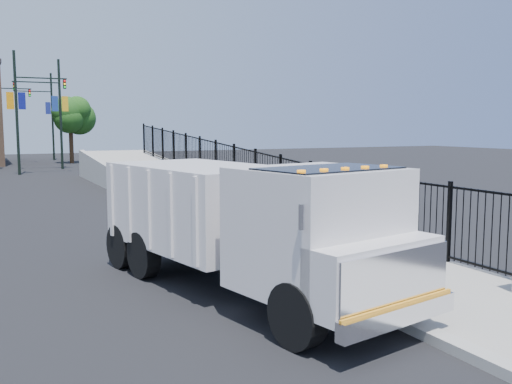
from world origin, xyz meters
name	(u,v)px	position (x,y,z in m)	size (l,w,h in m)	color
ground	(316,286)	(0.00, 0.00, 0.00)	(120.00, 120.00, 0.00)	black
sidewalk	(462,297)	(1.93, -2.00, 0.06)	(3.55, 12.00, 0.12)	#9E998E
curb	(378,311)	(0.00, -2.00, 0.08)	(0.30, 12.00, 0.16)	#ADAAA3
ramp	(172,194)	(2.12, 16.00, 0.00)	(3.95, 24.00, 1.70)	#9E998E
iron_fence	(234,182)	(3.55, 12.00, 0.90)	(0.10, 28.00, 1.80)	black
truck	(247,219)	(-1.48, 0.11, 1.46)	(3.84, 7.88, 2.59)	black
worker	(356,246)	(0.40, -0.78, 0.92)	(0.59, 0.39, 1.61)	#600318
debris	(392,273)	(1.60, -0.43, 0.18)	(0.45, 0.45, 0.11)	silver
light_pole_0	(21,108)	(-3.21, 30.70, 4.36)	(3.78, 0.22, 8.00)	black
light_pole_1	(56,110)	(-0.61, 34.67, 4.36)	(3.78, 0.22, 8.00)	black
light_pole_3	(49,113)	(0.21, 46.55, 4.36)	(3.78, 0.22, 8.00)	black
tree_1	(70,117)	(1.36, 41.34, 3.94)	(2.60, 2.60, 5.30)	#382314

